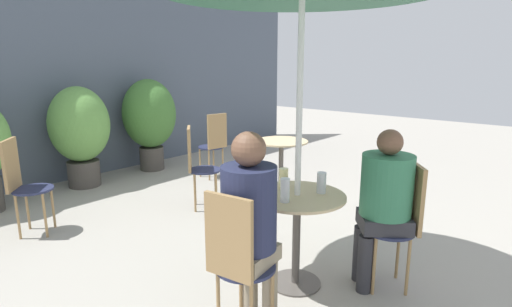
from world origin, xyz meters
TOP-DOWN VIEW (x-y plane):
  - ground_plane at (0.00, 0.00)m, footprint 20.00×20.00m
  - storefront_wall at (0.00, 4.07)m, footprint 10.00×0.06m
  - cafe_table_near at (-0.04, -0.05)m, footprint 0.71×0.71m
  - cafe_table_far at (1.53, 1.28)m, footprint 0.66×0.66m
  - bistro_chair_0 at (-0.81, -0.16)m, footprint 0.39×0.37m
  - bistro_chair_1 at (0.43, -0.66)m, footprint 0.42×0.43m
  - bistro_chair_2 at (1.54, 2.49)m, footprint 0.37×0.39m
  - bistro_chair_4 at (0.56, 1.76)m, footprint 0.43×0.43m
  - bistro_chair_5 at (-1.02, 2.50)m, footprint 0.43×0.42m
  - seated_person_0 at (-0.66, -0.14)m, footprint 0.36×0.34m
  - seated_person_1 at (0.34, -0.55)m, footprint 0.47×0.47m
  - beer_glass_0 at (0.11, -0.17)m, footprint 0.07×0.07m
  - beer_glass_1 at (0.02, 0.12)m, footprint 0.07×0.07m
  - beer_glass_2 at (-0.23, -0.08)m, footprint 0.07×0.07m
  - potted_plant_1 at (0.12, 3.61)m, footprint 0.78×0.78m
  - potted_plant_2 at (1.24, 3.63)m, footprint 0.81×0.81m

SIDE VIEW (x-z plane):
  - ground_plane at x=0.00m, z-range 0.00..0.00m
  - cafe_table_far at x=1.53m, z-range 0.17..0.89m
  - cafe_table_near at x=-0.04m, z-range 0.18..0.91m
  - bistro_chair_0 at x=-0.81m, z-range 0.09..1.05m
  - bistro_chair_1 at x=0.43m, z-range 0.09..1.05m
  - bistro_chair_2 at x=1.54m, z-range 0.09..1.05m
  - bistro_chair_4 at x=0.56m, z-range 0.09..1.05m
  - bistro_chair_5 at x=-1.02m, z-range 0.09..1.05m
  - seated_person_1 at x=0.34m, z-range 0.11..1.32m
  - seated_person_0 at x=-0.66m, z-range 0.12..1.41m
  - potted_plant_1 at x=0.12m, z-range 0.11..1.48m
  - beer_glass_1 at x=0.02m, z-range 0.72..0.88m
  - beer_glass_0 at x=0.11m, z-range 0.72..0.88m
  - beer_glass_2 at x=-0.23m, z-range 0.72..0.89m
  - potted_plant_2 at x=1.24m, z-range 0.13..1.55m
  - storefront_wall at x=0.00m, z-range 0.00..3.00m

